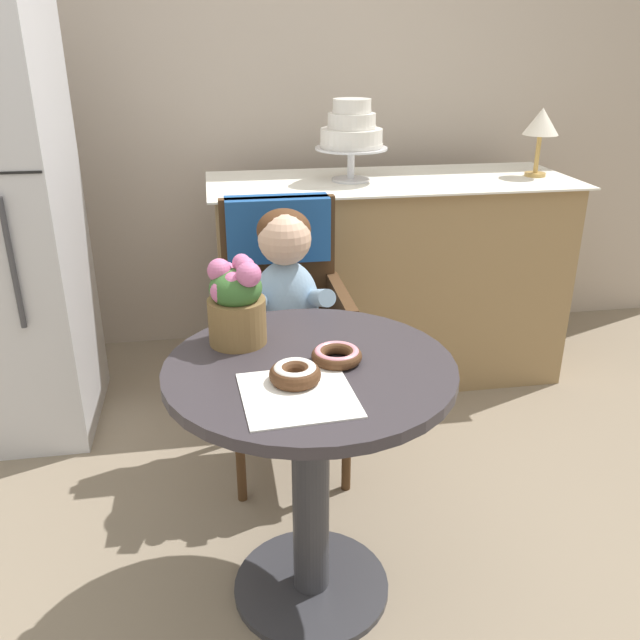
# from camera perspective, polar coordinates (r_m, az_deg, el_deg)

# --- Properties ---
(ground_plane) EXTENTS (8.00, 8.00, 0.00)m
(ground_plane) POSITION_cam_1_polar(r_m,az_deg,el_deg) (2.05, -0.75, -22.10)
(ground_plane) COLOR gray
(back_wall) EXTENTS (4.80, 0.10, 2.70)m
(back_wall) POSITION_cam_1_polar(r_m,az_deg,el_deg) (3.28, -6.14, 21.25)
(back_wall) COLOR #B2A393
(back_wall) RESTS_ON ground
(cafe_table) EXTENTS (0.72, 0.72, 0.72)m
(cafe_table) POSITION_cam_1_polar(r_m,az_deg,el_deg) (1.72, -0.84, -10.10)
(cafe_table) COLOR #332D33
(cafe_table) RESTS_ON ground
(wicker_chair) EXTENTS (0.42, 0.45, 0.95)m
(wicker_chair) POSITION_cam_1_polar(r_m,az_deg,el_deg) (2.29, -3.32, 2.37)
(wicker_chair) COLOR #472D19
(wicker_chair) RESTS_ON ground
(seated_child) EXTENTS (0.27, 0.32, 0.73)m
(seated_child) POSITION_cam_1_polar(r_m,az_deg,el_deg) (2.14, -2.88, 1.86)
(seated_child) COLOR #8CADCC
(seated_child) RESTS_ON ground
(paper_napkin) EXTENTS (0.26, 0.27, 0.00)m
(paper_napkin) POSITION_cam_1_polar(r_m,az_deg,el_deg) (1.48, -1.93, -6.47)
(paper_napkin) COLOR white
(paper_napkin) RESTS_ON cafe_table
(donut_front) EXTENTS (0.12, 0.12, 0.05)m
(donut_front) POSITION_cam_1_polar(r_m,az_deg,el_deg) (1.52, -2.17, -4.62)
(donut_front) COLOR #4C2D19
(donut_front) RESTS_ON cafe_table
(donut_mid) EXTENTS (0.12, 0.12, 0.03)m
(donut_mid) POSITION_cam_1_polar(r_m,az_deg,el_deg) (1.62, 1.45, -3.02)
(donut_mid) COLOR #4C2D19
(donut_mid) RESTS_ON cafe_table
(flower_vase) EXTENTS (0.15, 0.15, 0.23)m
(flower_vase) POSITION_cam_1_polar(r_m,az_deg,el_deg) (1.70, -7.28, 1.64)
(flower_vase) COLOR brown
(flower_vase) RESTS_ON cafe_table
(display_counter) EXTENTS (1.56, 0.62, 0.90)m
(display_counter) POSITION_cam_1_polar(r_m,az_deg,el_deg) (3.00, 5.85, 3.60)
(display_counter) COLOR #93754C
(display_counter) RESTS_ON ground
(tiered_cake_stand) EXTENTS (0.30, 0.30, 0.33)m
(tiered_cake_stand) POSITION_cam_1_polar(r_m,az_deg,el_deg) (2.81, 2.74, 15.90)
(tiered_cake_stand) COLOR silver
(tiered_cake_stand) RESTS_ON display_counter
(table_lamp) EXTENTS (0.15, 0.15, 0.28)m
(table_lamp) POSITION_cam_1_polar(r_m,az_deg,el_deg) (3.05, 18.56, 15.70)
(table_lamp) COLOR #B28C47
(table_lamp) RESTS_ON display_counter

